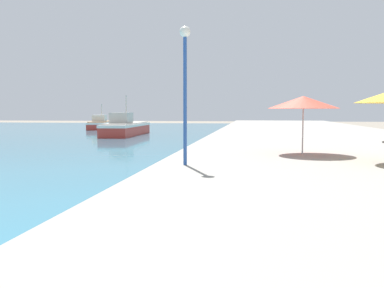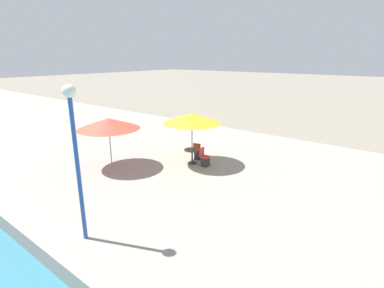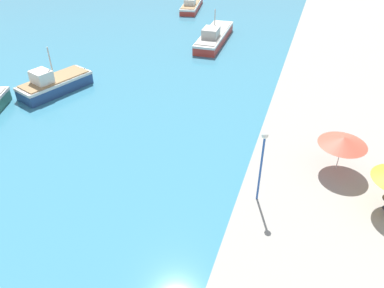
% 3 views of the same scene
% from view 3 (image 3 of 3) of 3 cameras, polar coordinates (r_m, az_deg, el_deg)
% --- Properties ---
extents(water_basin, '(56.00, 90.00, 0.04)m').
position_cam_3_polar(water_basin, '(51.82, -19.41, 15.16)').
color(water_basin, teal).
rests_on(water_basin, ground_plane).
extents(quay_promenade, '(16.00, 90.00, 0.62)m').
position_cam_3_polar(quay_promenade, '(41.97, 25.00, 9.94)').
color(quay_promenade, gray).
rests_on(quay_promenade, ground_plane).
extents(fishing_boat_mid, '(4.59, 7.07, 4.19)m').
position_cam_3_polar(fishing_boat_mid, '(36.60, -20.27, 8.66)').
color(fishing_boat_mid, navy).
rests_on(fishing_boat_mid, water_basin).
extents(fishing_boat_far, '(2.93, 10.39, 3.89)m').
position_cam_3_polar(fishing_boat_far, '(46.87, 3.37, 16.09)').
color(fishing_boat_far, red).
rests_on(fishing_boat_far, water_basin).
extents(fishing_boat_distant, '(3.68, 8.86, 3.25)m').
position_cam_3_polar(fishing_boat_distant, '(61.34, -0.07, 20.45)').
color(fishing_boat_distant, red).
rests_on(fishing_boat_distant, water_basin).
extents(cafe_umbrella_white, '(2.97, 2.97, 2.42)m').
position_cam_3_polar(cafe_umbrella_white, '(24.62, 22.06, 0.44)').
color(cafe_umbrella_white, '#B7B7B7').
rests_on(cafe_umbrella_white, quay_promenade).
extents(lamppost, '(0.36, 0.36, 4.56)m').
position_cam_3_polar(lamppost, '(20.34, 10.68, -1.75)').
color(lamppost, '#28519E').
rests_on(lamppost, quay_promenade).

